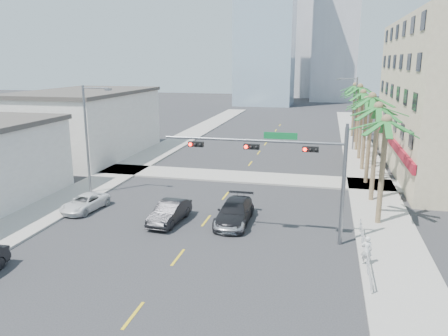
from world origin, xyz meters
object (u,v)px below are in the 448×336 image
car_parked_far (85,203)px  pedestrian (367,250)px  traffic_signal_mast (289,161)px  car_lane_left (170,212)px  car_lane_right (235,212)px  car_lane_center (233,217)px

car_parked_far → pedestrian: size_ratio=2.62×
traffic_signal_mast → pedestrian: traffic_signal_mast is taller
car_lane_left → car_lane_right: car_lane_right is taller
traffic_signal_mast → car_lane_left: 9.31m
traffic_signal_mast → car_lane_center: size_ratio=2.51×
car_lane_center → car_lane_left: bearing=-176.9°
car_parked_far → pedestrian: 20.28m
car_lane_right → pedestrian: size_ratio=3.30×
car_parked_far → car_lane_left: car_lane_left is taller
car_lane_right → pedestrian: pedestrian is taller
traffic_signal_mast → car_lane_left: traffic_signal_mast is taller
car_lane_left → car_lane_right: (4.37, 0.96, 0.04)m
car_parked_far → pedestrian: (19.70, -4.82, 0.37)m
car_lane_left → car_lane_center: 4.39m
pedestrian → car_lane_left: bearing=-21.6°
car_parked_far → car_lane_left: 7.09m
traffic_signal_mast → car_lane_center: bearing=157.1°
car_parked_far → car_lane_right: bearing=7.4°
car_lane_left → car_lane_center: car_lane_left is taller
car_lane_right → car_lane_center: bearing=-90.7°
traffic_signal_mast → car_lane_right: 6.12m
car_parked_far → car_lane_center: bearing=4.5°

